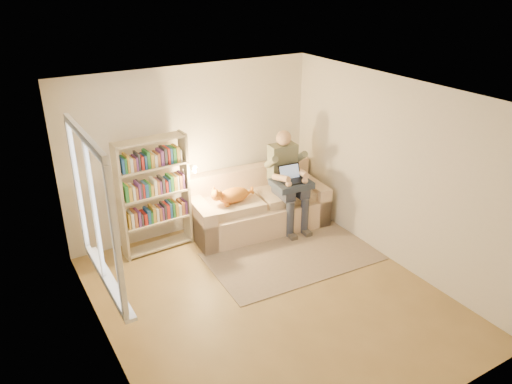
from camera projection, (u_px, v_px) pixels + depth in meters
floor at (270, 298)px, 6.39m from camera, size 4.50×4.50×0.00m
ceiling at (273, 97)px, 5.31m from camera, size 4.00×4.50×0.02m
wall_left at (101, 252)px, 4.92m from camera, size 0.02×4.50×2.60m
wall_right at (395, 173)px, 6.78m from camera, size 0.02×4.50×2.60m
wall_back at (193, 151)px, 7.61m from camera, size 4.00×0.02×2.60m
wall_front at (418, 310)px, 4.09m from camera, size 4.00×0.02×2.60m
window at (100, 236)px, 5.07m from camera, size 0.12×1.52×1.69m
sofa at (257, 208)px, 8.01m from camera, size 2.24×1.16×0.92m
person at (287, 175)px, 7.83m from camera, size 0.49×0.73×1.57m
cat at (229, 196)px, 7.53m from camera, size 0.78×0.31×0.28m
blanket at (294, 183)px, 7.75m from camera, size 0.62×0.52×0.10m
laptop at (294, 177)px, 7.72m from camera, size 0.39×0.33×0.31m
bookshelf at (154, 190)px, 7.12m from camera, size 1.16×0.31×1.74m
rug at (293, 256)px, 7.28m from camera, size 2.47×1.54×0.01m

